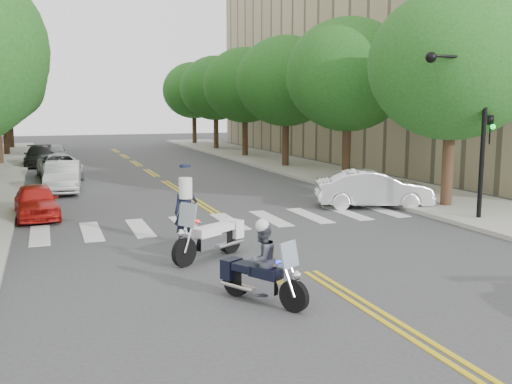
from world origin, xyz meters
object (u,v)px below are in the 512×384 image
motorcycle_parked (214,237)px  motorcycle_police (260,265)px  officer_standing (186,212)px  convertible (373,189)px

motorcycle_parked → motorcycle_police: bearing=147.6°
officer_standing → convertible: (8.37, 3.35, -0.20)m
motorcycle_police → convertible: motorcycle_police is taller
motorcycle_parked → convertible: 9.51m
officer_standing → convertible: officer_standing is taller
motorcycle_police → officer_standing: bearing=-116.8°
motorcycle_parked → officer_standing: 1.80m
officer_standing → motorcycle_parked: bearing=-72.8°
motorcycle_police → officer_standing: officer_standing is taller
motorcycle_police → motorcycle_parked: bearing=-120.7°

